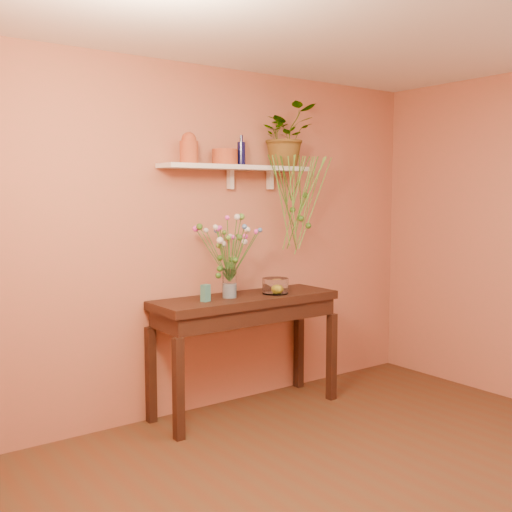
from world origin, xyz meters
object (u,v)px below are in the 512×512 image
blue_bottle (241,153)px  spider_plant (285,136)px  terracotta_jug (189,149)px  sideboard (246,313)px  bouquet (228,242)px  glass_vase (230,285)px  glass_bowl (275,286)px

blue_bottle → spider_plant: 0.51m
terracotta_jug → blue_bottle: blue_bottle is taller
sideboard → bouquet: size_ratio=2.90×
glass_vase → bouquet: 0.33m
sideboard → spider_plant: spider_plant is taller
spider_plant → glass_bowl: (-0.27, -0.21, -1.22)m
glass_vase → sideboard: bearing=-1.6°
blue_bottle → glass_bowl: blue_bottle is taller
glass_bowl → blue_bottle: bearing=141.7°
terracotta_jug → bouquet: (0.26, -0.12, -0.70)m
bouquet → glass_bowl: 0.56m
blue_bottle → spider_plant: (0.48, 0.04, 0.16)m
blue_bottle → glass_vase: (-0.19, -0.11, -1.02)m
terracotta_jug → glass_vase: 1.07m
sideboard → blue_bottle: blue_bottle is taller
spider_plant → terracotta_jug: bearing=-178.2°
terracotta_jug → sideboard: bearing=-16.4°
bouquet → sideboard: bearing=-2.6°
terracotta_jug → bouquet: size_ratio=0.44×
sideboard → glass_vase: (-0.15, 0.00, 0.23)m
blue_bottle → bouquet: blue_bottle is taller
blue_bottle → glass_vase: 1.04m
spider_plant → glass_vase: bearing=-167.3°
terracotta_jug → spider_plant: size_ratio=0.44×
blue_bottle → glass_bowl: bearing=-38.3°
bouquet → glass_bowl: bouquet is taller
bouquet → glass_vase: bearing=-16.9°
bouquet → glass_bowl: size_ratio=2.51×
terracotta_jug → glass_bowl: bearing=-15.0°
terracotta_jug → glass_vase: terracotta_jug is taller
sideboard → terracotta_jug: (-0.43, 0.13, 1.26)m
glass_vase → glass_bowl: (0.40, -0.06, -0.04)m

